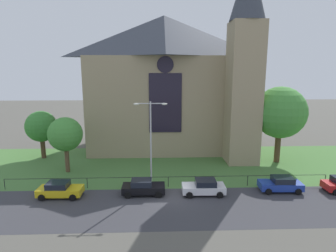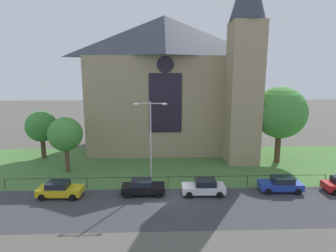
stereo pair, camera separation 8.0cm
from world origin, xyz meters
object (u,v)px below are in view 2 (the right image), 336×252
at_px(parked_car_white, 204,187).
at_px(parked_car_yellow, 60,189).
at_px(tree_left_far, 41,127).
at_px(parked_car_black, 143,187).
at_px(church_building, 170,82).
at_px(tree_right_far, 280,113).
at_px(parked_car_blue, 281,184).
at_px(streetlamp_near, 151,135).
at_px(tree_left_near, 65,134).

bearing_deg(parked_car_white, parked_car_yellow, 1.05).
distance_m(tree_left_far, parked_car_black, 19.48).
xyz_separation_m(church_building, tree_right_far, (14.09, -7.66, -3.61)).
height_order(parked_car_black, parked_car_white, same).
distance_m(parked_car_yellow, parked_car_blue, 22.00).
height_order(parked_car_yellow, parked_car_black, same).
relative_size(streetlamp_near, parked_car_black, 2.15).
xyz_separation_m(church_building, parked_car_black, (-3.33, -17.21, -9.53)).
distance_m(tree_left_near, parked_car_white, 17.37).
bearing_deg(streetlamp_near, parked_car_blue, -5.98).
height_order(parked_car_black, parked_car_blue, same).
xyz_separation_m(parked_car_yellow, parked_car_black, (8.05, 0.27, 0.00)).
bearing_deg(parked_car_white, parked_car_blue, -175.85).
bearing_deg(church_building, tree_left_near, -140.60).
bearing_deg(parked_car_black, tree_right_far, 28.45).
distance_m(tree_right_far, parked_car_yellow, 27.93).
xyz_separation_m(parked_car_yellow, parked_car_white, (14.06, 0.06, 0.00)).
distance_m(tree_left_near, parked_car_blue, 24.57).
bearing_deg(parked_car_black, tree_left_far, 138.99).
distance_m(tree_left_far, streetlamp_near, 18.78).
xyz_separation_m(tree_left_far, parked_car_yellow, (6.44, -12.75, -3.71)).
xyz_separation_m(tree_left_near, tree_right_far, (26.85, 2.82, 2.03)).
relative_size(church_building, tree_left_near, 3.89).
relative_size(tree_left_far, parked_car_blue, 1.55).
xyz_separation_m(parked_car_black, parked_car_white, (6.02, -0.22, 0.00)).
bearing_deg(church_building, parked_car_yellow, -123.06).
xyz_separation_m(tree_left_far, parked_car_blue, (28.44, -12.23, -3.71)).
bearing_deg(parked_car_white, church_building, -80.41).
distance_m(streetlamp_near, parked_car_white, 7.43).
bearing_deg(parked_car_blue, tree_right_far, -107.83).
distance_m(tree_right_far, parked_car_black, 20.73).
relative_size(parked_car_black, parked_car_white, 1.00).
bearing_deg(tree_right_far, parked_car_yellow, -158.91).
bearing_deg(church_building, parked_car_blue, -57.96).
relative_size(streetlamp_near, parked_car_white, 2.14).
height_order(tree_left_far, streetlamp_near, streetlamp_near).
height_order(parked_car_white, parked_car_blue, same).
height_order(tree_left_near, parked_car_yellow, tree_left_near).
bearing_deg(parked_car_blue, parked_car_yellow, 3.98).
xyz_separation_m(tree_right_far, tree_left_far, (-31.91, 2.93, -2.21)).
bearing_deg(tree_right_far, parked_car_black, -151.28).
distance_m(church_building, parked_car_black, 19.95).
xyz_separation_m(tree_left_near, parked_car_yellow, (1.38, -7.01, -3.88)).
height_order(tree_right_far, parked_car_black, tree_right_far).
bearing_deg(parked_car_black, streetlamp_near, 63.96).
height_order(tree_right_far, parked_car_blue, tree_right_far).
bearing_deg(parked_car_blue, streetlamp_near, -3.35).
xyz_separation_m(parked_car_black, parked_car_blue, (13.95, 0.24, 0.00)).
bearing_deg(parked_car_yellow, tree_right_far, 22.88).
distance_m(tree_right_far, parked_car_blue, 11.56).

